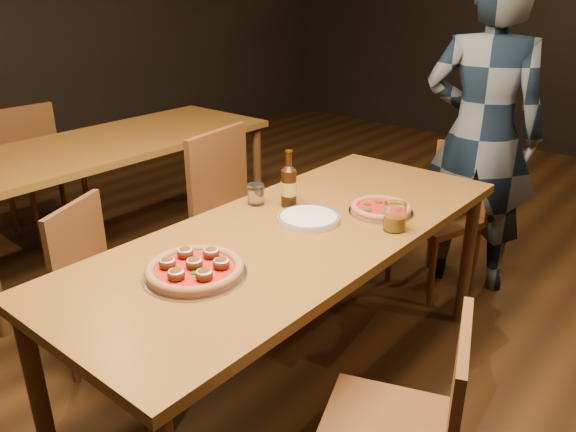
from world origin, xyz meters
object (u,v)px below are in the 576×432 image
Objects in this scene: diner at (482,135)px; table_left at (111,151)px; amber_glass at (395,217)px; beer_bottle at (289,187)px; chair_main_nw at (119,287)px; pizza_meatball at (195,269)px; chair_main_e at (387,429)px; chair_end at (435,219)px; water_glass at (256,194)px; chair_main_sw at (253,221)px; plate_stack at (309,218)px; chair_nbr_left at (44,171)px; table_main at (296,245)px; pizza_margherita at (381,209)px.

table_left is at bearing 13.37° from diner.
beer_bottle is at bearing -171.90° from amber_glass.
amber_glass reaches higher than chair_main_nw.
chair_main_nw reaches higher than pizza_meatball.
amber_glass reaches higher than table_left.
chair_end reaches higher than chair_main_e.
water_glass reaches higher than chair_main_e.
chair_main_sw reaches higher than plate_stack.
chair_main_sw reaches higher than chair_nbr_left.
diner is (1.86, 1.08, 0.19)m from table_left.
diner is at bearing 76.59° from chair_end.
amber_glass is at bearing 79.83° from diner.
table_main is 2.03× the size of chair_main_sw.
chair_main_e is 3.03m from chair_nbr_left.
table_left is 5.83× the size of pizza_meatball.
chair_end is 9.33× the size of water_glass.
table_left is 1.12m from chair_main_sw.
chair_main_e reaches higher than pizza_meatball.
diner is (0.76, 1.00, 0.38)m from chair_main_sw.
chair_main_sw is at bearing -31.15° from chair_main_nw.
plate_stack is (-0.05, -1.09, 0.34)m from chair_end.
plate_stack is 0.29m from water_glass.
chair_end is 1.05m from amber_glass.
chair_end is 1.15m from plate_stack.
chair_end is 0.93× the size of chair_nbr_left.
chair_main_sw is 0.95m from amber_glass.
pizza_meatball is at bearing -25.52° from table_left.
chair_main_nw is 3.31× the size of plate_stack.
table_main is 18.35× the size of amber_glass.
chair_main_nw is 0.90× the size of chair_nbr_left.
pizza_margherita is 3.00× the size of water_glass.
diner reaches higher than beer_bottle.
chair_main_e is at bearing -33.16° from beer_bottle.
chair_main_e is 0.81m from amber_glass.
chair_main_e is at bearing 88.78° from diner.
plate_stack is (0.01, 0.59, -0.01)m from pizza_meatball.
beer_bottle is 1.26m from diner.
chair_main_e is 1.67m from chair_end.
pizza_meatball is 3.15× the size of amber_glass.
diner is at bearing -50.22° from chair_main_nw.
table_left is 0.68m from chair_nbr_left.
chair_end is 3.11× the size of pizza_margherita.
plate_stack is at bearing -79.41° from chair_main_nw.
chair_end is 7.68× the size of amber_glass.
chair_main_nw reaches higher than plate_stack.
chair_end is 3.40× the size of plate_stack.
pizza_meatball reaches higher than plate_stack.
chair_main_nw reaches higher than pizza_margherita.
table_left is 2.46m from chair_main_e.
chair_main_nw is 1.73m from chair_end.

